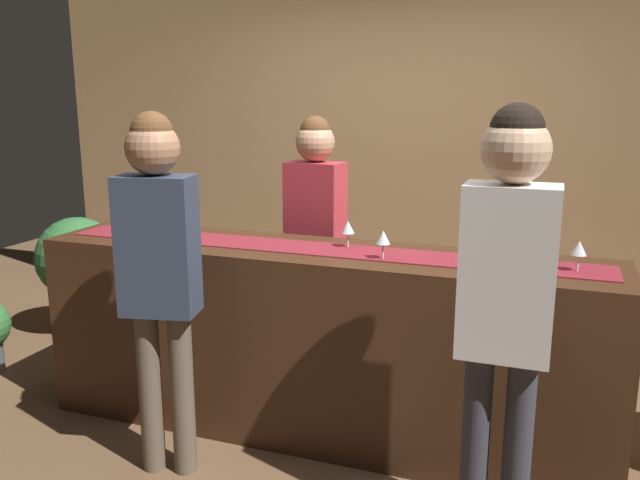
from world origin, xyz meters
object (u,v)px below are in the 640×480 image
(wine_bottle_clear, at_px, (545,240))
(potted_plant_tall, at_px, (79,267))
(wine_glass_mid_counter, at_px, (383,238))
(customer_sipping, at_px, (507,285))
(wine_bottle_amber, at_px, (182,217))
(customer_browsing, at_px, (159,257))
(wine_glass_near_customer, at_px, (579,249))
(wine_glass_far_end, at_px, (348,228))
(bartender, at_px, (315,223))

(wine_bottle_clear, relative_size, potted_plant_tall, 0.34)
(wine_glass_mid_counter, bearing_deg, customer_sipping, -41.58)
(wine_glass_mid_counter, distance_m, customer_sipping, 0.82)
(wine_bottle_amber, height_order, customer_browsing, customer_browsing)
(wine_bottle_clear, height_order, wine_glass_near_customer, wine_bottle_clear)
(wine_bottle_amber, xyz_separation_m, customer_browsing, (0.26, -0.63, -0.06))
(wine_glass_mid_counter, height_order, wine_glass_far_end, same)
(wine_glass_far_end, relative_size, potted_plant_tall, 0.16)
(wine_glass_mid_counter, distance_m, potted_plant_tall, 2.79)
(wine_bottle_clear, bearing_deg, wine_glass_near_customer, -35.48)
(wine_bottle_amber, distance_m, wine_glass_near_customer, 2.06)
(bartender, relative_size, customer_sipping, 0.95)
(wine_glass_far_end, xyz_separation_m, potted_plant_tall, (-2.35, 0.70, -0.60))
(wine_glass_mid_counter, xyz_separation_m, customer_sipping, (0.61, -0.54, -0.02))
(wine_glass_near_customer, height_order, customer_browsing, customer_browsing)
(customer_browsing, distance_m, potted_plant_tall, 2.23)
(wine_bottle_amber, distance_m, potted_plant_tall, 1.70)
(wine_glass_far_end, xyz_separation_m, customer_browsing, (-0.69, -0.68, -0.05))
(potted_plant_tall, bearing_deg, bartender, -5.77)
(wine_glass_mid_counter, xyz_separation_m, potted_plant_tall, (-2.58, 0.88, -0.60))
(bartender, bearing_deg, wine_bottle_amber, 50.25)
(wine_glass_near_customer, relative_size, customer_browsing, 0.08)
(customer_sipping, bearing_deg, wine_glass_mid_counter, 138.80)
(customer_sipping, xyz_separation_m, potted_plant_tall, (-3.19, 1.42, -0.58))
(wine_glass_far_end, xyz_separation_m, customer_sipping, (0.84, -0.72, -0.02))
(wine_bottle_clear, xyz_separation_m, bartender, (-1.32, 0.49, -0.10))
(potted_plant_tall, bearing_deg, customer_sipping, -23.98)
(wine_bottle_amber, relative_size, wine_glass_mid_counter, 2.10)
(wine_glass_far_end, bearing_deg, wine_bottle_clear, 0.69)
(customer_sipping, relative_size, customer_browsing, 1.03)
(customer_browsing, bearing_deg, wine_glass_mid_counter, 16.73)
(wine_bottle_amber, relative_size, potted_plant_tall, 0.34)
(customer_browsing, bearing_deg, wine_bottle_amber, 100.62)
(wine_glass_near_customer, bearing_deg, wine_glass_far_end, 175.15)
(customer_sipping, bearing_deg, wine_bottle_clear, 81.36)
(wine_bottle_clear, distance_m, wine_glass_near_customer, 0.18)
(wine_bottle_clear, bearing_deg, wine_glass_mid_counter, -165.44)
(wine_bottle_amber, height_order, bartender, bartender)
(wine_bottle_clear, distance_m, bartender, 1.41)
(wine_glass_far_end, distance_m, customer_browsing, 0.97)
(wine_bottle_clear, xyz_separation_m, wine_glass_near_customer, (0.15, -0.11, -0.01))
(potted_plant_tall, bearing_deg, wine_glass_mid_counter, -18.79)
(wine_glass_far_end, distance_m, bartender, 0.63)
(customer_sipping, bearing_deg, wine_glass_far_end, 139.93)
(wine_bottle_amber, xyz_separation_m, wine_glass_near_customer, (2.06, -0.04, -0.01))
(customer_browsing, xyz_separation_m, potted_plant_tall, (-1.66, 1.38, -0.55))
(wine_glass_far_end, xyz_separation_m, bartender, (-0.36, 0.50, -0.09))
(wine_bottle_clear, xyz_separation_m, wine_bottle_amber, (-1.91, -0.07, 0.00))
(wine_glass_near_customer, distance_m, potted_plant_tall, 3.59)
(bartender, xyz_separation_m, potted_plant_tall, (-1.98, 0.20, -0.51))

